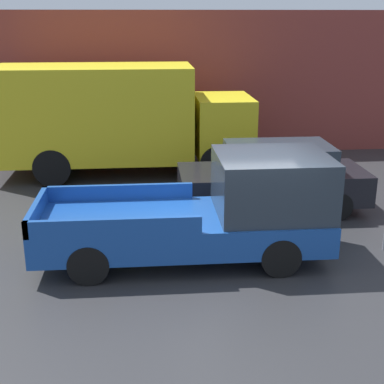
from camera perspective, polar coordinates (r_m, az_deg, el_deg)
ground_plane at (r=10.60m, az=5.47°, el=-7.04°), size 60.00×60.00×0.00m
building_wall at (r=18.23m, az=0.82°, el=11.45°), size 28.00×0.15×4.71m
pickup_truck at (r=10.27m, az=2.40°, el=-2.09°), size 5.54×2.05×2.04m
car at (r=13.01m, az=8.70°, el=1.55°), size 4.46×1.82×1.63m
delivery_truck at (r=15.93m, az=-8.16°, el=8.02°), size 7.41×2.49×3.18m
newspaper_box at (r=18.33m, az=3.59°, el=5.68°), size 0.45×0.40×1.07m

